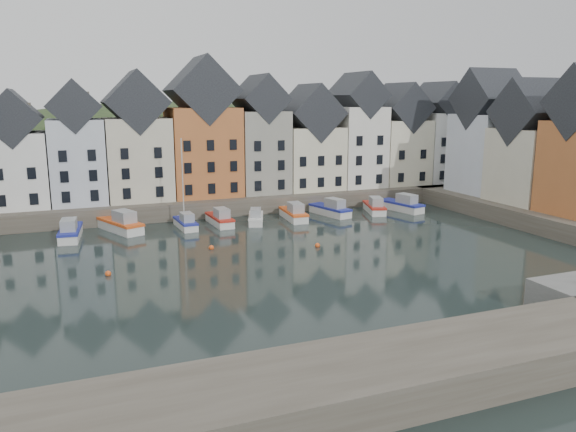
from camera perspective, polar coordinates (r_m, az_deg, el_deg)
ground at (r=49.09m, az=-0.98°, el=-5.22°), size 260.00×260.00×0.00m
far_quay at (r=76.95m, az=-8.83°, el=1.66°), size 90.00×16.00×2.00m
right_quay at (r=72.37m, az=26.69°, el=-0.12°), size 14.00×54.00×2.00m
near_wall at (r=26.51m, az=-4.78°, el=-18.53°), size 50.00×6.00×2.00m
hillside at (r=106.36m, az=-11.62°, el=-6.14°), size 153.60×70.40×64.00m
far_terrace at (r=74.81m, az=-6.26°, el=7.52°), size 72.37×8.16×17.78m
right_terrace at (r=74.06m, az=23.82°, el=6.59°), size 8.30×24.25×16.36m
mooring_buoys at (r=52.80m, az=-7.10°, el=-3.91°), size 20.50×5.50×0.50m
boat_b at (r=62.93m, az=-21.25°, el=-1.52°), size 2.67×6.62×2.47m
boat_c at (r=64.55m, az=-16.59°, el=-0.83°), size 4.67×7.33×2.70m
boat_d at (r=64.54m, az=-10.34°, el=-0.65°), size 1.95×5.46×10.29m
boat_e at (r=65.65m, az=-6.92°, el=-0.32°), size 2.14×6.04×2.29m
boat_f at (r=66.27m, az=-3.28°, el=-0.20°), size 3.31×5.57×2.04m
boat_g at (r=68.02m, az=0.60°, el=0.23°), size 2.44×6.42×2.41m
boat_h at (r=70.74m, az=4.39°, el=0.65°), size 3.43×6.66×2.45m
boat_i at (r=73.14m, az=8.79°, el=0.89°), size 3.63×6.36×2.33m
boat_j at (r=74.93m, az=11.52°, el=1.10°), size 3.51×6.89×2.53m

